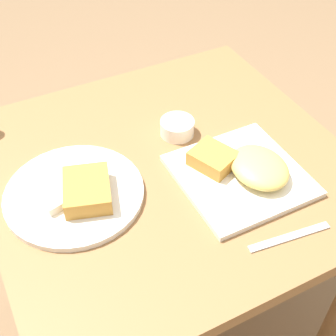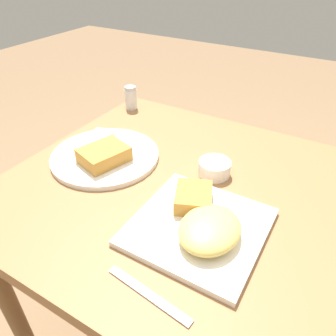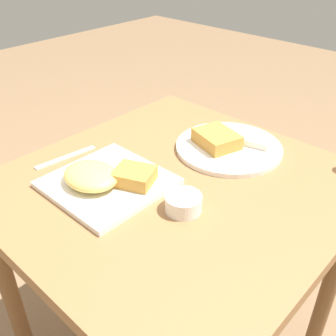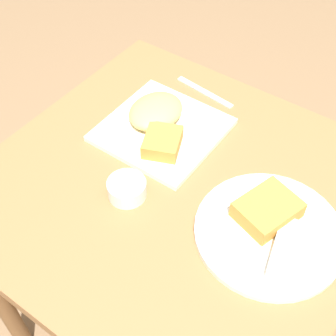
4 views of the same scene
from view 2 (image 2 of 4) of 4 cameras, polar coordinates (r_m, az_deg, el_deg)
ground_plane at (r=1.41m, az=0.82°, el=-26.94°), size 8.00×8.00×0.00m
dining_table at (r=0.90m, az=1.15°, el=-7.68°), size 0.80×0.83×0.73m
plate_square_near at (r=0.70m, az=5.91°, el=-9.58°), size 0.27×0.27×0.06m
plate_oval_far at (r=0.94m, az=-11.01°, el=2.37°), size 0.30×0.30×0.05m
sauce_ramekin at (r=0.86m, az=8.10°, el=0.07°), size 0.08×0.08×0.04m
salt_shaker at (r=1.22m, az=-6.47°, el=11.86°), size 0.04×0.04×0.08m
butter_knife at (r=0.61m, az=-3.43°, el=-21.12°), size 0.04×0.18×0.00m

